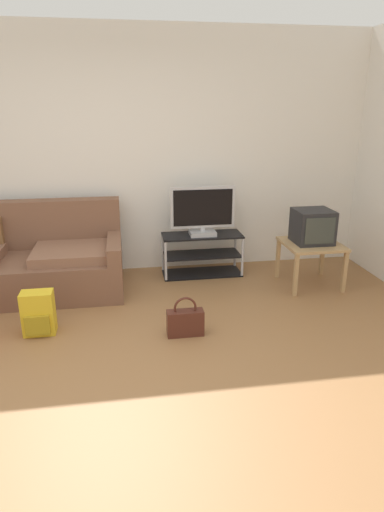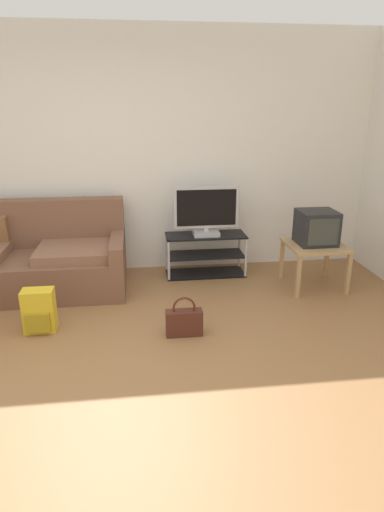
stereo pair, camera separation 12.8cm
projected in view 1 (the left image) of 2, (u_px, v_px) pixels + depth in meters
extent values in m
cube|color=olive|center=(111.00, 390.00, 3.08)|extent=(9.00, 9.80, 0.02)
cube|color=silver|center=(106.00, 155.00, 4.93)|extent=(9.00, 0.10, 2.70)
cube|color=brown|center=(21.00, 276.00, 4.58)|extent=(2.09, 0.93, 0.39)
cube|color=brown|center=(22.00, 225.00, 4.77)|extent=(2.09, 0.20, 0.52)
cube|color=brown|center=(114.00, 245.00, 4.64)|extent=(0.14, 0.93, 0.18)
cube|color=brown|center=(75.00, 253.00, 4.53)|extent=(0.83, 0.65, 0.10)
cube|color=black|center=(202.00, 235.00, 5.03)|extent=(0.91, 0.36, 0.02)
cube|color=black|center=(202.00, 254.00, 5.10)|extent=(0.87, 0.35, 0.02)
cube|color=black|center=(202.00, 273.00, 5.18)|extent=(0.91, 0.36, 0.02)
cylinder|color=#B7B7BC|center=(166.00, 261.00, 4.88)|extent=(0.03, 0.03, 0.48)
cylinder|color=#B7B7BC|center=(243.00, 257.00, 5.02)|extent=(0.03, 0.03, 0.48)
cylinder|color=#B7B7BC|center=(163.00, 252.00, 5.19)|extent=(0.03, 0.03, 0.48)
cylinder|color=#B7B7BC|center=(235.00, 248.00, 5.33)|extent=(0.03, 0.03, 0.48)
cube|color=#B2B2B7|center=(202.00, 233.00, 5.00)|extent=(0.29, 0.22, 0.05)
cube|color=#B2B2B7|center=(202.00, 229.00, 4.99)|extent=(0.05, 0.04, 0.04)
cube|color=#B2B2B7|center=(203.00, 207.00, 4.90)|extent=(0.72, 0.04, 0.46)
cube|color=black|center=(203.00, 208.00, 4.88)|extent=(0.66, 0.01, 0.40)
cube|color=tan|center=(312.00, 244.00, 4.72)|extent=(0.59, 0.59, 0.03)
cube|color=tan|center=(296.00, 276.00, 4.51)|extent=(0.04, 0.04, 0.45)
cube|color=tan|center=(344.00, 273.00, 4.59)|extent=(0.04, 0.04, 0.45)
cube|color=tan|center=(278.00, 259.00, 5.01)|extent=(0.04, 0.04, 0.45)
cube|color=tan|center=(322.00, 256.00, 5.09)|extent=(0.04, 0.04, 0.45)
cube|color=#232326|center=(313.00, 226.00, 4.68)|extent=(0.39, 0.36, 0.36)
cube|color=#333833|center=(320.00, 231.00, 4.51)|extent=(0.32, 0.01, 0.28)
cube|color=gold|center=(38.00, 313.00, 3.78)|extent=(0.27, 0.17, 0.38)
cube|color=#A4851A|center=(37.00, 325.00, 3.71)|extent=(0.20, 0.04, 0.17)
cylinder|color=#A4851A|center=(31.00, 306.00, 3.86)|extent=(0.04, 0.04, 0.31)
cylinder|color=#A4851A|center=(49.00, 305.00, 3.88)|extent=(0.04, 0.04, 0.31)
cube|color=#4C2319|center=(185.00, 323.00, 3.77)|extent=(0.31, 0.12, 0.23)
torus|color=#4C2319|center=(185.00, 308.00, 3.73)|extent=(0.20, 0.02, 0.20)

